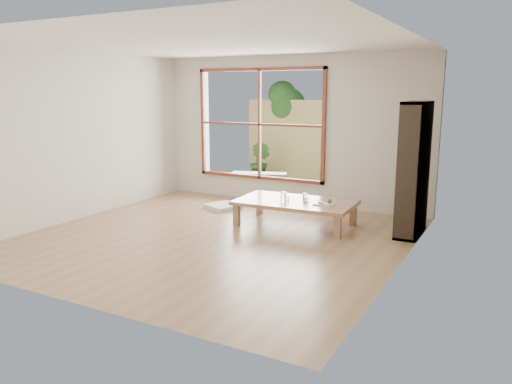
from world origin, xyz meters
TOP-DOWN VIEW (x-y plane):
  - ground at (0.00, 0.00)m, footprint 5.00×5.00m
  - low_table at (0.71, 1.09)m, footprint 1.78×1.05m
  - floor_cushion at (-0.84, 1.52)m, footprint 0.65×0.65m
  - bookshelf at (2.33, 1.43)m, footprint 0.30×0.84m
  - glass_tall at (0.58, 0.92)m, footprint 0.08×0.08m
  - glass_mid at (0.90, 1.07)m, footprint 0.06×0.06m
  - glass_short at (0.79, 1.25)m, footprint 0.07×0.07m
  - glass_small at (0.59, 1.05)m, footprint 0.06×0.06m
  - food_tray at (1.20, 1.04)m, footprint 0.29×0.22m
  - deck at (-0.60, 3.56)m, footprint 2.80×2.00m
  - garden_bench at (-1.00, 3.14)m, footprint 1.15×0.67m
  - bamboo_fence at (-0.60, 4.56)m, footprint 2.80×0.06m
  - shrub_right at (0.44, 4.22)m, footprint 1.07×1.00m
  - shrub_left at (-1.44, 4.03)m, footprint 0.55×0.48m
  - garden_tree at (-1.28, 4.86)m, footprint 1.04×0.85m

SIDE VIEW (x-z plane):
  - ground at x=0.00m, z-range 0.00..0.00m
  - deck at x=-0.60m, z-range -0.03..0.03m
  - floor_cushion at x=-0.84m, z-range 0.00..0.07m
  - garden_bench at x=-1.00m, z-range 0.14..0.49m
  - low_table at x=0.71m, z-range 0.14..0.53m
  - food_tray at x=1.20m, z-range 0.36..0.44m
  - glass_small at x=0.59m, z-range 0.38..0.45m
  - glass_mid at x=0.90m, z-range 0.38..0.47m
  - glass_short at x=0.79m, z-range 0.38..0.47m
  - glass_tall at x=0.58m, z-range 0.38..0.53m
  - shrub_left at x=-1.44m, z-range 0.03..0.90m
  - shrub_right at x=0.44m, z-range 0.02..1.01m
  - bamboo_fence at x=-0.60m, z-range 0.00..1.80m
  - bookshelf at x=2.33m, z-range 0.00..1.86m
  - garden_tree at x=-1.28m, z-range 0.52..2.74m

